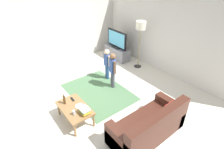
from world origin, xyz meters
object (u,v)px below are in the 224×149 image
at_px(couch, 150,127).
at_px(child_near_tv, 107,62).
at_px(floor_lamp, 141,28).
at_px(tv, 117,39).
at_px(bottle, 64,100).
at_px(soda_can, 74,113).
at_px(coffee_table, 75,109).
at_px(tv_stand, 117,53).
at_px(tv_remote, 72,99).
at_px(book_stack, 84,110).
at_px(plate, 80,106).
at_px(child_center, 113,67).

relative_size(couch, child_near_tv, 1.65).
bearing_deg(floor_lamp, child_near_tv, -91.63).
height_order(tv, child_near_tv, tv).
bearing_deg(bottle, floor_lamp, 103.33).
bearing_deg(soda_can, bottle, 180.00).
bearing_deg(child_near_tv, floor_lamp, 88.37).
height_order(floor_lamp, soda_can, floor_lamp).
xyz_separation_m(coffee_table, soda_can, (0.22, -0.12, 0.11)).
xyz_separation_m(tv_stand, floor_lamp, (1.11, 0.15, 1.30)).
bearing_deg(tv_remote, tv_stand, 125.53).
bearing_deg(floor_lamp, tv_stand, -172.21).
height_order(tv, book_stack, tv).
relative_size(couch, coffee_table, 1.80).
xyz_separation_m(coffee_table, bottle, (-0.28, -0.12, 0.17)).
bearing_deg(couch, bottle, -145.78).
distance_m(floor_lamp, book_stack, 3.64).
bearing_deg(tv_stand, plate, -53.35).
height_order(floor_lamp, plate, floor_lamp).
bearing_deg(soda_can, tv_stand, 126.55).
bearing_deg(tv, child_near_tv, -50.41).
xyz_separation_m(child_near_tv, soda_can, (1.35, -1.95, -0.17)).
height_order(tv_stand, floor_lamp, floor_lamp).
bearing_deg(child_near_tv, book_stack, -50.06).
xyz_separation_m(floor_lamp, tv_remote, (0.79, -3.20, -1.11)).
bearing_deg(child_near_tv, bottle, -66.43).
bearing_deg(tv, tv_remote, -57.85).
height_order(tv_stand, bottle, bottle).
xyz_separation_m(child_center, soda_can, (0.83, -1.79, -0.23)).
height_order(child_near_tv, book_stack, child_near_tv).
bearing_deg(coffee_table, couch, 36.04).
bearing_deg(tv_remote, tv, 125.71).
bearing_deg(floor_lamp, plate, -70.26).
height_order(couch, soda_can, couch).
relative_size(couch, plate, 8.18).
xyz_separation_m(child_near_tv, tv_remote, (0.83, -1.73, -0.22)).
bearing_deg(soda_can, coffee_table, 151.39).
height_order(floor_lamp, child_near_tv, floor_lamp).
height_order(floor_lamp, tv_remote, floor_lamp).
xyz_separation_m(tv_stand, tv_remote, (1.90, -3.04, 0.19)).
bearing_deg(child_near_tv, child_center, -17.55).
bearing_deg(tv_remote, soda_can, -19.37).
relative_size(floor_lamp, child_center, 1.51).
distance_m(bottle, soda_can, 0.50).
bearing_deg(tv, plate, -53.16).
height_order(tv_stand, coffee_table, tv_stand).
relative_size(tv_stand, child_center, 1.02).
bearing_deg(plate, tv, 126.84).
height_order(couch, child_near_tv, child_near_tv).
distance_m(child_near_tv, book_stack, 2.26).
relative_size(floor_lamp, bottle, 6.21).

